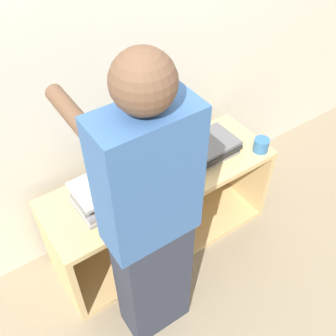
{
  "coord_description": "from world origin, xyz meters",
  "views": [
    {
      "loc": [
        -0.86,
        -1.09,
        2.21
      ],
      "look_at": [
        0.0,
        0.17,
        0.71
      ],
      "focal_mm": 42.0,
      "sensor_mm": 36.0,
      "label": 1
    }
  ],
  "objects_px": {
    "laptop_open": "(155,164)",
    "laptop_stack_right": "(209,147)",
    "person": "(150,225)",
    "mug": "(261,145)",
    "laptop_stack_left": "(106,192)"
  },
  "relations": [
    {
      "from": "laptop_open",
      "to": "laptop_stack_left",
      "type": "distance_m",
      "value": 0.36
    },
    {
      "from": "person",
      "to": "laptop_stack_left",
      "type": "bearing_deg",
      "value": 91.6
    },
    {
      "from": "mug",
      "to": "laptop_open",
      "type": "bearing_deg",
      "value": 160.81
    },
    {
      "from": "laptop_stack_left",
      "to": "person",
      "type": "xyz_separation_m",
      "value": [
        0.01,
        -0.43,
        0.17
      ]
    },
    {
      "from": "laptop_stack_right",
      "to": "mug",
      "type": "xyz_separation_m",
      "value": [
        0.28,
        -0.16,
        -0.0
      ]
    },
    {
      "from": "laptop_open",
      "to": "person",
      "type": "distance_m",
      "value": 0.62
    },
    {
      "from": "laptop_open",
      "to": "laptop_stack_right",
      "type": "relative_size",
      "value": 1.01
    },
    {
      "from": "laptop_stack_left",
      "to": "laptop_stack_right",
      "type": "height_order",
      "value": "laptop_stack_left"
    },
    {
      "from": "laptop_open",
      "to": "person",
      "type": "xyz_separation_m",
      "value": [
        -0.34,
        -0.48,
        0.2
      ]
    },
    {
      "from": "mug",
      "to": "laptop_stack_right",
      "type": "bearing_deg",
      "value": 149.52
    },
    {
      "from": "laptop_stack_left",
      "to": "person",
      "type": "relative_size",
      "value": 0.2
    },
    {
      "from": "laptop_stack_right",
      "to": "person",
      "type": "relative_size",
      "value": 0.2
    },
    {
      "from": "person",
      "to": "mug",
      "type": "distance_m",
      "value": 1.02
    },
    {
      "from": "laptop_stack_right",
      "to": "person",
      "type": "height_order",
      "value": "person"
    },
    {
      "from": "laptop_open",
      "to": "laptop_stack_left",
      "type": "relative_size",
      "value": 1.01
    }
  ]
}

